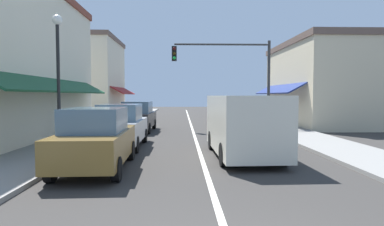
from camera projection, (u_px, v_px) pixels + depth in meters
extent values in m
plane|color=#33302D|center=(192.00, 128.00, 21.28)|extent=(80.00, 80.00, 0.00)
cube|color=gray|center=(108.00, 127.00, 21.10)|extent=(2.60, 56.00, 0.12)
cube|color=gray|center=(275.00, 127.00, 21.46)|extent=(2.60, 56.00, 0.12)
cube|color=silver|center=(192.00, 128.00, 21.28)|extent=(0.14, 52.00, 0.01)
cube|color=slate|center=(48.00, 111.00, 15.00)|extent=(0.08, 10.64, 1.80)
cube|color=#194C2D|center=(61.00, 85.00, 14.96)|extent=(1.27, 11.76, 0.73)
cube|color=slate|center=(11.00, 13.00, 11.73)|extent=(0.08, 1.10, 1.30)
cube|color=slate|center=(70.00, 41.00, 17.87)|extent=(0.08, 1.10, 1.30)
cube|color=beige|center=(325.00, 86.00, 23.44)|extent=(5.80, 10.00, 5.57)
cube|color=brown|center=(326.00, 45.00, 23.28)|extent=(6.00, 10.20, 0.40)
cube|color=slate|center=(286.00, 105.00, 23.42)|extent=(0.08, 7.60, 1.80)
cube|color=navy|center=(277.00, 89.00, 23.34)|extent=(1.27, 8.40, 0.73)
cube|color=slate|center=(297.00, 67.00, 21.09)|extent=(0.08, 1.10, 1.30)
cube|color=slate|center=(277.00, 72.00, 25.48)|extent=(0.08, 1.10, 1.30)
cube|color=beige|center=(96.00, 80.00, 30.79)|extent=(4.12, 8.00, 7.13)
cube|color=brown|center=(95.00, 40.00, 30.59)|extent=(4.32, 8.20, 0.40)
cube|color=slate|center=(117.00, 103.00, 30.97)|extent=(0.08, 6.08, 1.80)
cube|color=maroon|center=(123.00, 91.00, 30.92)|extent=(1.27, 6.72, 0.73)
cube|color=slate|center=(113.00, 62.00, 29.01)|extent=(0.08, 1.10, 1.30)
cube|color=slate|center=(120.00, 66.00, 32.52)|extent=(0.08, 1.10, 1.30)
cube|color=brown|center=(97.00, 145.00, 9.23)|extent=(1.82, 4.14, 0.80)
cube|color=slate|center=(95.00, 120.00, 9.09)|extent=(1.57, 2.04, 0.66)
cylinder|color=black|center=(82.00, 151.00, 10.55)|extent=(0.22, 0.62, 0.62)
cylinder|color=black|center=(131.00, 151.00, 10.64)|extent=(0.22, 0.62, 0.62)
cylinder|color=black|center=(51.00, 170.00, 7.85)|extent=(0.22, 0.62, 0.62)
cylinder|color=black|center=(116.00, 169.00, 7.94)|extent=(0.22, 0.62, 0.62)
cube|color=#B7BABF|center=(121.00, 130.00, 13.20)|extent=(1.74, 4.11, 0.80)
cube|color=slate|center=(120.00, 112.00, 13.07)|extent=(1.53, 2.01, 0.66)
cylinder|color=black|center=(109.00, 136.00, 14.56)|extent=(0.20, 0.62, 0.62)
cylinder|color=black|center=(144.00, 136.00, 14.60)|extent=(0.20, 0.62, 0.62)
cylinder|color=black|center=(92.00, 145.00, 11.85)|extent=(0.20, 0.62, 0.62)
cylinder|color=black|center=(136.00, 145.00, 11.90)|extent=(0.20, 0.62, 0.62)
cube|color=black|center=(138.00, 119.00, 19.12)|extent=(1.84, 4.15, 0.80)
cube|color=slate|center=(138.00, 107.00, 18.98)|extent=(1.58, 2.04, 0.66)
cylinder|color=black|center=(129.00, 124.00, 20.49)|extent=(0.22, 0.63, 0.62)
cylinder|color=black|center=(154.00, 124.00, 20.49)|extent=(0.22, 0.63, 0.62)
cylinder|color=black|center=(120.00, 128.00, 17.78)|extent=(0.22, 0.63, 0.62)
cylinder|color=black|center=(148.00, 128.00, 17.79)|extent=(0.22, 0.63, 0.62)
cube|color=beige|center=(243.00, 123.00, 11.17)|extent=(2.08, 5.04, 1.90)
cube|color=slate|center=(231.00, 108.00, 13.54)|extent=(1.73, 0.31, 0.84)
cube|color=black|center=(230.00, 134.00, 13.78)|extent=(1.87, 0.24, 0.24)
cylinder|color=black|center=(212.00, 140.00, 12.71)|extent=(0.26, 0.73, 0.72)
cylinder|color=black|center=(256.00, 140.00, 12.81)|extent=(0.26, 0.73, 0.72)
cylinder|color=black|center=(224.00, 155.00, 9.62)|extent=(0.26, 0.73, 0.72)
cylinder|color=black|center=(282.00, 154.00, 9.72)|extent=(0.26, 0.73, 0.72)
cylinder|color=#333333|center=(269.00, 85.00, 20.32)|extent=(0.18, 0.18, 5.54)
cylinder|color=#333333|center=(222.00, 44.00, 20.09)|extent=(5.92, 0.12, 0.12)
cube|color=black|center=(174.00, 54.00, 19.85)|extent=(0.30, 0.24, 0.90)
sphere|color=#420F0F|center=(174.00, 49.00, 19.71)|extent=(0.20, 0.20, 0.20)
sphere|color=#3D2D0C|center=(174.00, 53.00, 19.72)|extent=(0.20, 0.20, 0.20)
sphere|color=green|center=(174.00, 58.00, 19.74)|extent=(0.20, 0.20, 0.20)
cylinder|color=black|center=(59.00, 90.00, 11.81)|extent=(0.12, 0.12, 4.67)
sphere|color=white|center=(57.00, 20.00, 11.68)|extent=(0.36, 0.36, 0.36)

